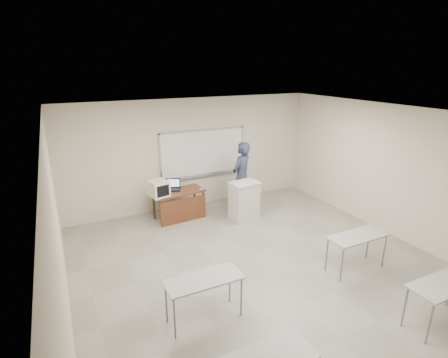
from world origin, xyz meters
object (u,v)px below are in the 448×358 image
whiteboard (203,153)px  crt_monitor (158,189)px  mouse (201,189)px  laptop (172,187)px  podium (244,201)px  keyboard (242,184)px  instructor_desk (180,201)px  presenter (242,176)px

whiteboard → crt_monitor: (-1.54, -0.79, -0.54)m
whiteboard → mouse: (-0.44, -0.87, -0.71)m
mouse → laptop: bearing=128.5°
mouse → whiteboard: bearing=40.6°
podium → mouse: (-0.94, 0.60, 0.27)m
mouse → keyboard: keyboard is taller
whiteboard → instructor_desk: 1.58m
presenter → laptop: bearing=-39.0°
whiteboard → laptop: bearing=-154.9°
instructor_desk → crt_monitor: bearing=177.0°
whiteboard → instructor_desk: whiteboard is taller
instructor_desk → keyboard: keyboard is taller
whiteboard → presenter: whiteboard is taller
crt_monitor → keyboard: size_ratio=1.13×
presenter → whiteboard: bearing=-76.6°
whiteboard → podium: size_ratio=2.48×
crt_monitor → presenter: presenter is taller
instructor_desk → crt_monitor: 0.69m
whiteboard → laptop: (-1.09, -0.51, -0.67)m
crt_monitor → presenter: (2.30, -0.05, 0.00)m
keyboard → presenter: size_ratio=0.22×
presenter → podium: bearing=38.3°
whiteboard → podium: whiteboard is taller
whiteboard → mouse: bearing=-116.7°
whiteboard → presenter: 1.26m
crt_monitor → instructor_desk: bearing=-10.9°
instructor_desk → crt_monitor: crt_monitor is taller
crt_monitor → laptop: crt_monitor is taller
laptop → presenter: 1.88m
podium → keyboard: keyboard is taller
podium → mouse: bearing=140.6°
crt_monitor → laptop: (0.45, 0.28, -0.13)m
keyboard → whiteboard: bearing=111.0°
presenter → crt_monitor: bearing=-30.0°
whiteboard → podium: (0.50, -1.47, -0.98)m
whiteboard → crt_monitor: size_ratio=5.22×
whiteboard → crt_monitor: bearing=-152.7°
podium → mouse: 1.14m
whiteboard → mouse: whiteboard is taller
instructor_desk → laptop: bearing=105.9°
laptop → mouse: 0.74m
keyboard → podium: bearing=47.3°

